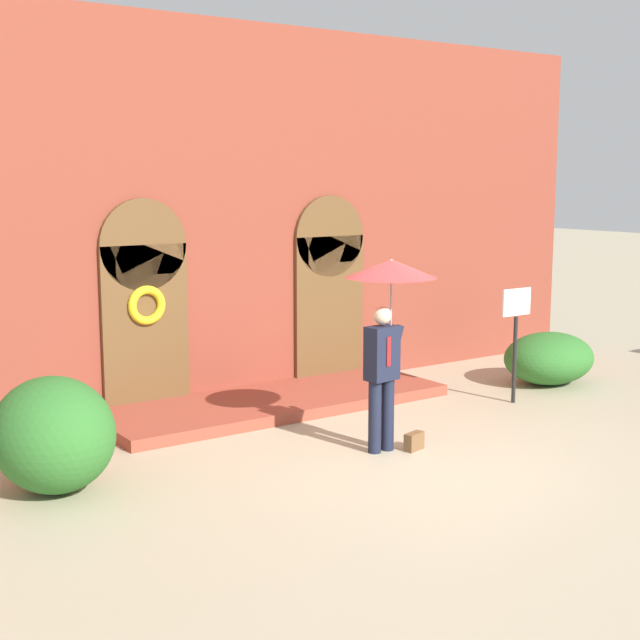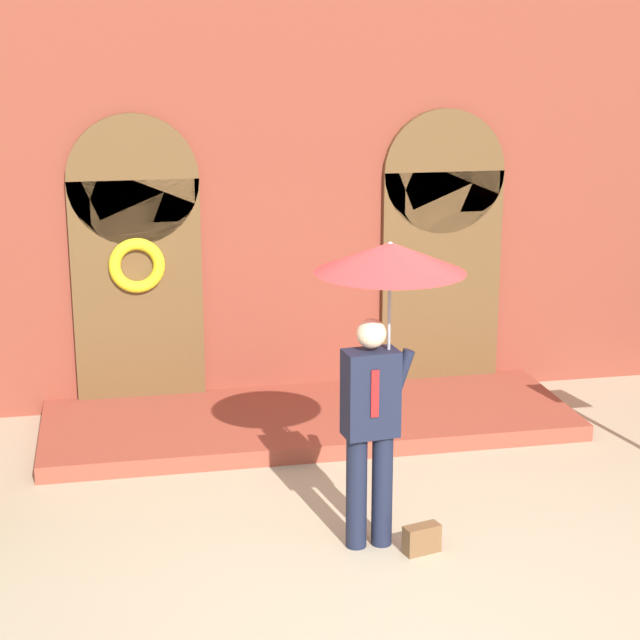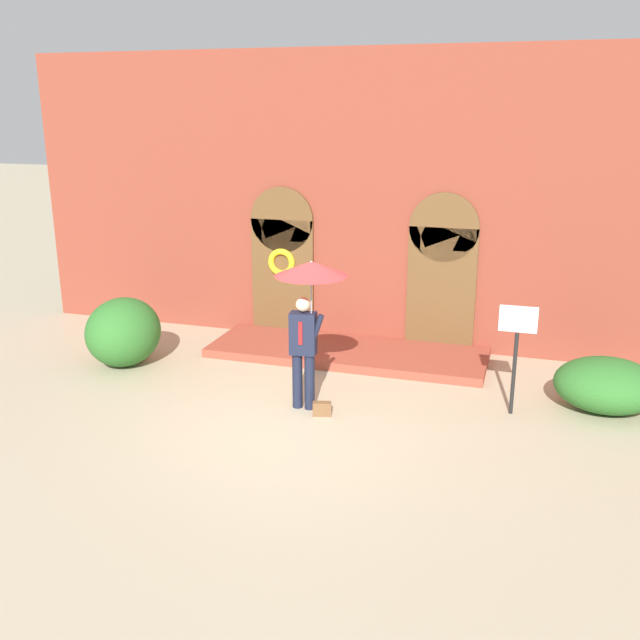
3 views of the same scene
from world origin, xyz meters
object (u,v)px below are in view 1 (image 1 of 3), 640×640
(handbag, at_px, (414,441))
(shrub_right, at_px, (549,358))
(person_with_umbrella, at_px, (389,297))
(sign_post, at_px, (516,326))
(shrub_left, at_px, (53,434))

(handbag, xyz_separation_m, shrub_right, (4.15, 1.49, 0.31))
(person_with_umbrella, bearing_deg, shrub_right, 16.28)
(person_with_umbrella, bearing_deg, handbag, -37.11)
(person_with_umbrella, height_order, shrub_right, person_with_umbrella)
(sign_post, height_order, shrub_left, sign_post)
(handbag, relative_size, sign_post, 0.16)
(shrub_left, relative_size, shrub_right, 0.94)
(sign_post, relative_size, shrub_left, 1.15)
(handbag, bearing_deg, shrub_right, 5.10)
(shrub_right, bearing_deg, sign_post, -158.74)
(handbag, bearing_deg, sign_post, 4.33)
(handbag, height_order, sign_post, sign_post)
(sign_post, bearing_deg, handbag, -161.05)
(handbag, distance_m, shrub_left, 4.29)
(person_with_umbrella, height_order, shrub_left, person_with_umbrella)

